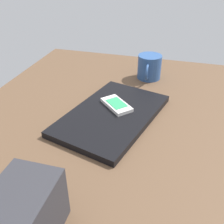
# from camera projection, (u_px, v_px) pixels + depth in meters

# --- Properties ---
(desk_surface) EXTENTS (1.20, 0.80, 0.03)m
(desk_surface) POSITION_uv_depth(u_px,v_px,m) (90.00, 134.00, 0.74)
(desk_surface) COLOR brown
(desk_surface) RESTS_ON ground
(laptop_closed) EXTENTS (0.40, 0.31, 0.02)m
(laptop_closed) POSITION_uv_depth(u_px,v_px,m) (112.00, 115.00, 0.78)
(laptop_closed) COLOR black
(laptop_closed) RESTS_ON desk_surface
(cell_phone_on_laptop) EXTENTS (0.11, 0.11, 0.01)m
(cell_phone_on_laptop) POSITION_uv_depth(u_px,v_px,m) (117.00, 105.00, 0.80)
(cell_phone_on_laptop) COLOR silver
(cell_phone_on_laptop) RESTS_ON laptop_closed
(coffee_mug) EXTENTS (0.12, 0.09, 0.09)m
(coffee_mug) POSITION_uv_depth(u_px,v_px,m) (149.00, 67.00, 1.00)
(coffee_mug) COLOR #2D518C
(coffee_mug) RESTS_ON desk_surface
(desk_organizer) EXTENTS (0.14, 0.10, 0.11)m
(desk_organizer) POSITION_uv_depth(u_px,v_px,m) (24.00, 216.00, 0.43)
(desk_organizer) COLOR #2D2D33
(desk_organizer) RESTS_ON desk_surface
(key_ring) EXTENTS (0.04, 0.04, 0.00)m
(key_ring) POSITION_uv_depth(u_px,v_px,m) (2.00, 192.00, 0.54)
(key_ring) COLOR silver
(key_ring) RESTS_ON desk_surface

